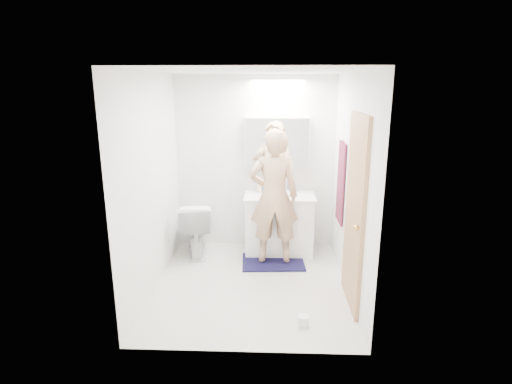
{
  "coord_description": "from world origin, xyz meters",
  "views": [
    {
      "loc": [
        0.23,
        -4.31,
        2.27
      ],
      "look_at": [
        0.05,
        0.25,
        1.05
      ],
      "focal_mm": 28.42,
      "sensor_mm": 36.0,
      "label": 1
    }
  ],
  "objects_px": {
    "medicine_cabinet": "(277,143)",
    "toilet": "(195,228)",
    "toilet_paper_roll": "(303,321)",
    "person": "(274,197)",
    "soap_bottle_b": "(267,185)",
    "soap_bottle_a": "(259,185)",
    "vanity_cabinet": "(279,225)",
    "toothbrush_cup": "(292,188)"
  },
  "relations": [
    {
      "from": "medicine_cabinet",
      "to": "toilet_paper_roll",
      "type": "height_order",
      "value": "medicine_cabinet"
    },
    {
      "from": "toilet_paper_roll",
      "to": "medicine_cabinet",
      "type": "bearing_deg",
      "value": 97.08
    },
    {
      "from": "person",
      "to": "soap_bottle_b",
      "type": "distance_m",
      "value": 0.57
    },
    {
      "from": "soap_bottle_a",
      "to": "toilet_paper_roll",
      "type": "height_order",
      "value": "soap_bottle_a"
    },
    {
      "from": "vanity_cabinet",
      "to": "soap_bottle_a",
      "type": "distance_m",
      "value": 0.62
    },
    {
      "from": "toilet",
      "to": "toilet_paper_roll",
      "type": "height_order",
      "value": "toilet"
    },
    {
      "from": "vanity_cabinet",
      "to": "toothbrush_cup",
      "type": "distance_m",
      "value": 0.53
    },
    {
      "from": "soap_bottle_a",
      "to": "toilet",
      "type": "bearing_deg",
      "value": -162.94
    },
    {
      "from": "toilet",
      "to": "soap_bottle_b",
      "type": "relative_size",
      "value": 3.97
    },
    {
      "from": "medicine_cabinet",
      "to": "toilet",
      "type": "xyz_separation_m",
      "value": [
        -1.1,
        -0.33,
        -1.12
      ]
    },
    {
      "from": "soap_bottle_b",
      "to": "soap_bottle_a",
      "type": "bearing_deg",
      "value": -163.2
    },
    {
      "from": "toilet",
      "to": "toothbrush_cup",
      "type": "distance_m",
      "value": 1.42
    },
    {
      "from": "medicine_cabinet",
      "to": "soap_bottle_b",
      "type": "height_order",
      "value": "medicine_cabinet"
    },
    {
      "from": "medicine_cabinet",
      "to": "toothbrush_cup",
      "type": "xyz_separation_m",
      "value": [
        0.21,
        -0.05,
        -0.63
      ]
    },
    {
      "from": "vanity_cabinet",
      "to": "toilet",
      "type": "relative_size",
      "value": 1.19
    },
    {
      "from": "soap_bottle_b",
      "to": "toilet_paper_roll",
      "type": "bearing_deg",
      "value": -78.94
    },
    {
      "from": "soap_bottle_b",
      "to": "vanity_cabinet",
      "type": "bearing_deg",
      "value": -45.46
    },
    {
      "from": "person",
      "to": "toothbrush_cup",
      "type": "xyz_separation_m",
      "value": [
        0.25,
        0.54,
        -0.03
      ]
    },
    {
      "from": "toilet",
      "to": "soap_bottle_b",
      "type": "height_order",
      "value": "soap_bottle_b"
    },
    {
      "from": "soap_bottle_a",
      "to": "medicine_cabinet",
      "type": "bearing_deg",
      "value": 14.29
    },
    {
      "from": "toilet",
      "to": "person",
      "type": "bearing_deg",
      "value": 155.77
    },
    {
      "from": "toilet",
      "to": "toilet_paper_roll",
      "type": "bearing_deg",
      "value": 118.6
    },
    {
      "from": "toilet_paper_roll",
      "to": "person",
      "type": "bearing_deg",
      "value": 101.53
    },
    {
      "from": "vanity_cabinet",
      "to": "toothbrush_cup",
      "type": "bearing_deg",
      "value": 43.56
    },
    {
      "from": "medicine_cabinet",
      "to": "toothbrush_cup",
      "type": "height_order",
      "value": "medicine_cabinet"
    },
    {
      "from": "medicine_cabinet",
      "to": "soap_bottle_b",
      "type": "relative_size",
      "value": 4.62
    },
    {
      "from": "vanity_cabinet",
      "to": "soap_bottle_a",
      "type": "bearing_deg",
      "value": 151.52
    },
    {
      "from": "vanity_cabinet",
      "to": "toilet_paper_roll",
      "type": "height_order",
      "value": "vanity_cabinet"
    },
    {
      "from": "toilet",
      "to": "soap_bottle_b",
      "type": "xyz_separation_m",
      "value": [
        0.96,
        0.3,
        0.54
      ]
    },
    {
      "from": "toilet",
      "to": "soap_bottle_a",
      "type": "bearing_deg",
      "value": -173.18
    },
    {
      "from": "soap_bottle_b",
      "to": "toothbrush_cup",
      "type": "height_order",
      "value": "soap_bottle_b"
    },
    {
      "from": "toothbrush_cup",
      "to": "medicine_cabinet",
      "type": "bearing_deg",
      "value": 166.56
    },
    {
      "from": "soap_bottle_a",
      "to": "soap_bottle_b",
      "type": "distance_m",
      "value": 0.1
    },
    {
      "from": "vanity_cabinet",
      "to": "person",
      "type": "distance_m",
      "value": 0.64
    },
    {
      "from": "person",
      "to": "soap_bottle_a",
      "type": "height_order",
      "value": "person"
    },
    {
      "from": "toilet",
      "to": "toilet_paper_roll",
      "type": "xyz_separation_m",
      "value": [
        1.35,
        -1.67,
        -0.33
      ]
    },
    {
      "from": "person",
      "to": "soap_bottle_b",
      "type": "relative_size",
      "value": 8.96
    },
    {
      "from": "vanity_cabinet",
      "to": "person",
      "type": "height_order",
      "value": "person"
    },
    {
      "from": "soap_bottle_b",
      "to": "toilet_paper_roll",
      "type": "height_order",
      "value": "soap_bottle_b"
    },
    {
      "from": "soap_bottle_b",
      "to": "toothbrush_cup",
      "type": "relative_size",
      "value": 1.73
    },
    {
      "from": "vanity_cabinet",
      "to": "medicine_cabinet",
      "type": "distance_m",
      "value": 1.13
    },
    {
      "from": "vanity_cabinet",
      "to": "medicine_cabinet",
      "type": "height_order",
      "value": "medicine_cabinet"
    }
  ]
}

